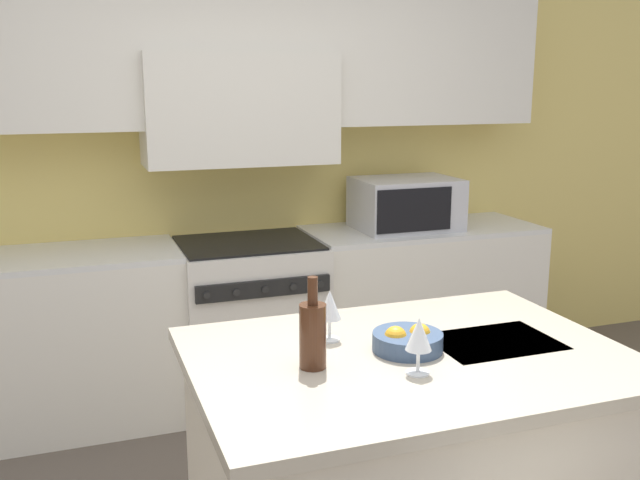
# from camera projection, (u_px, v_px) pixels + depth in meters

# --- Properties ---
(back_cabinetry) EXTENTS (10.00, 0.46, 2.70)m
(back_cabinetry) POSITION_uv_depth(u_px,v_px,m) (234.00, 118.00, 4.06)
(back_cabinetry) COLOR #DBC166
(back_cabinetry) RESTS_ON ground_plane
(back_counter) EXTENTS (3.62, 0.62, 0.93)m
(back_counter) POSITION_uv_depth(u_px,v_px,m) (249.00, 320.00, 4.08)
(back_counter) COLOR silver
(back_counter) RESTS_ON ground_plane
(range_stove) EXTENTS (0.78, 0.70, 0.93)m
(range_stove) POSITION_uv_depth(u_px,v_px,m) (249.00, 321.00, 4.06)
(range_stove) COLOR beige
(range_stove) RESTS_ON ground_plane
(microwave) EXTENTS (0.60, 0.45, 0.30)m
(microwave) POSITION_uv_depth(u_px,v_px,m) (406.00, 204.00, 4.26)
(microwave) COLOR #B7B7BC
(microwave) RESTS_ON back_counter
(kitchen_island) EXTENTS (1.48, 1.06, 0.89)m
(kitchen_island) POSITION_uv_depth(u_px,v_px,m) (406.00, 471.00, 2.52)
(kitchen_island) COLOR beige
(kitchen_island) RESTS_ON ground_plane
(wine_bottle) EXTENTS (0.09, 0.09, 0.30)m
(wine_bottle) POSITION_uv_depth(u_px,v_px,m) (313.00, 334.00, 2.28)
(wine_bottle) COLOR #422314
(wine_bottle) RESTS_ON kitchen_island
(wine_glass_near) EXTENTS (0.08, 0.08, 0.19)m
(wine_glass_near) POSITION_uv_depth(u_px,v_px,m) (419.00, 336.00, 2.23)
(wine_glass_near) COLOR white
(wine_glass_near) RESTS_ON kitchen_island
(wine_glass_far) EXTENTS (0.08, 0.08, 0.19)m
(wine_glass_far) POSITION_uv_depth(u_px,v_px,m) (330.00, 306.00, 2.52)
(wine_glass_far) COLOR white
(wine_glass_far) RESTS_ON kitchen_island
(fruit_bowl) EXTENTS (0.24, 0.24, 0.09)m
(fruit_bowl) POSITION_uv_depth(u_px,v_px,m) (407.00, 340.00, 2.44)
(fruit_bowl) COLOR #384C6B
(fruit_bowl) RESTS_ON kitchen_island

